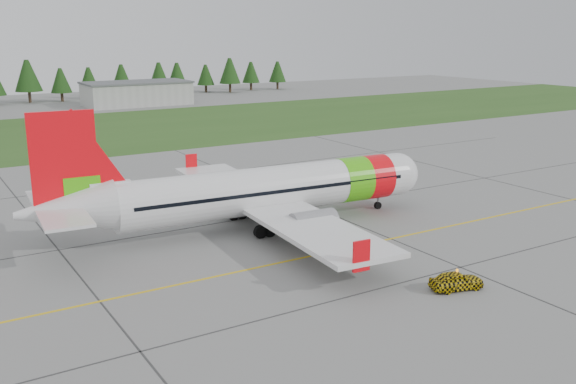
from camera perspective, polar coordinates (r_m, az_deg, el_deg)
ground at (r=44.14m, az=5.97°, el=-9.11°), size 320.00×320.00×0.00m
aircraft at (r=57.85m, az=-2.37°, el=0.09°), size 37.94×35.03×11.49m
follow_me_car at (r=45.64m, az=14.84°, el=-6.16°), size 1.63×1.80×3.80m
grass_strip at (r=117.94m, az=-19.11°, el=4.94°), size 320.00×50.00×0.03m
taxi_guideline at (r=50.23m, az=0.39°, el=-6.06°), size 120.00×0.25×0.02m
hangar_east at (r=158.75m, az=-13.27°, el=8.47°), size 24.00×12.00×5.20m
treeline at (r=172.22m, az=-23.49°, el=8.91°), size 160.00×8.00×10.00m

